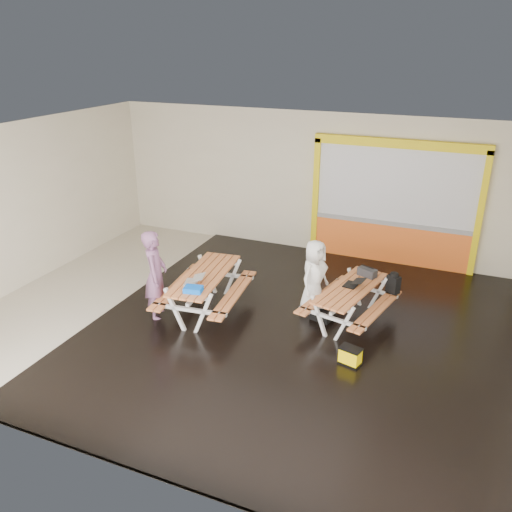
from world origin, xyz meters
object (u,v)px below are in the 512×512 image
at_px(laptop_left, 194,280).
at_px(blue_pouch, 193,289).
at_px(backpack, 393,283).
at_px(dark_case, 322,316).
at_px(toolbox, 367,272).
at_px(person_left, 156,275).
at_px(fluke_bag, 350,356).
at_px(person_right, 314,277).
at_px(picnic_table_right, 350,296).
at_px(laptop_right, 354,283).
at_px(picnic_table_left, 205,283).

bearing_deg(laptop_left, blue_pouch, -62.46).
distance_m(laptop_left, backpack, 3.82).
xyz_separation_m(laptop_left, dark_case, (2.22, 0.98, -0.78)).
bearing_deg(toolbox, person_left, -153.96).
height_order(blue_pouch, fluke_bag, blue_pouch).
distance_m(blue_pouch, dark_case, 2.55).
xyz_separation_m(person_right, backpack, (1.43, 0.51, -0.10)).
distance_m(picnic_table_right, laptop_left, 2.94).
bearing_deg(dark_case, toolbox, 47.83).
bearing_deg(person_left, fluke_bag, -116.86).
relative_size(blue_pouch, dark_case, 0.84).
relative_size(picnic_table_right, toolbox, 5.42).
xyz_separation_m(person_left, fluke_bag, (3.85, -0.20, -0.70)).
bearing_deg(person_right, laptop_right, -75.68).
bearing_deg(laptop_right, toolbox, 75.06).
xyz_separation_m(picnic_table_right, person_left, (-3.50, -1.19, 0.30)).
xyz_separation_m(backpack, fluke_bag, (-0.33, -2.01, -0.52)).
distance_m(picnic_table_left, picnic_table_right, 2.79).
bearing_deg(dark_case, backpack, 32.46).
bearing_deg(blue_pouch, laptop_right, 30.50).
bearing_deg(person_right, blue_pouch, 147.77).
xyz_separation_m(person_right, fluke_bag, (1.10, -1.50, -0.61)).
height_order(picnic_table_left, person_left, person_left).
bearing_deg(backpack, picnic_table_right, -137.77).
bearing_deg(laptop_left, dark_case, 23.95).
distance_m(laptop_left, dark_case, 2.55).
bearing_deg(dark_case, picnic_table_left, -165.84).
distance_m(person_left, dark_case, 3.28).
bearing_deg(picnic_table_left, fluke_bag, -12.86).
height_order(person_left, blue_pouch, person_left).
height_order(person_left, backpack, person_left).
relative_size(person_left, toolbox, 4.48).
height_order(picnic_table_left, backpack, backpack).
xyz_separation_m(laptop_right, dark_case, (-0.52, -0.20, -0.70)).
relative_size(toolbox, backpack, 0.98).
bearing_deg(fluke_bag, dark_case, 123.88).
height_order(blue_pouch, toolbox, toolbox).
height_order(picnic_table_right, laptop_right, laptop_right).
distance_m(laptop_left, toolbox, 3.36).
xyz_separation_m(toolbox, fluke_bag, (0.18, -1.99, -0.66)).
height_order(laptop_left, toolbox, laptop_left).
distance_m(person_left, laptop_right, 3.75).
height_order(laptop_right, blue_pouch, blue_pouch).
relative_size(person_left, dark_case, 4.65).
relative_size(backpack, dark_case, 1.06).
relative_size(picnic_table_right, laptop_right, 5.29).
bearing_deg(person_left, toolbox, -87.84).
relative_size(blue_pouch, fluke_bag, 0.80).
height_order(laptop_left, fluke_bag, laptop_left).
height_order(picnic_table_right, person_right, person_right).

